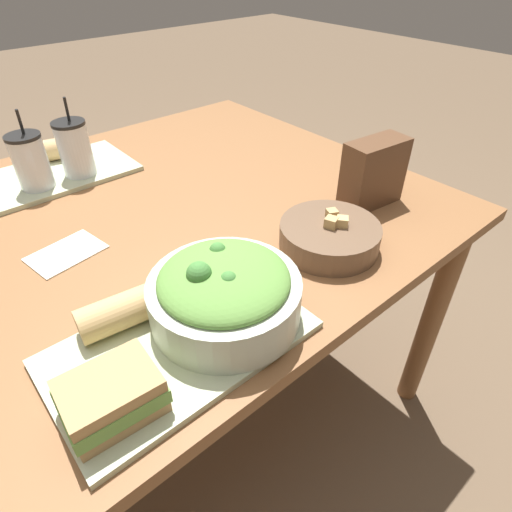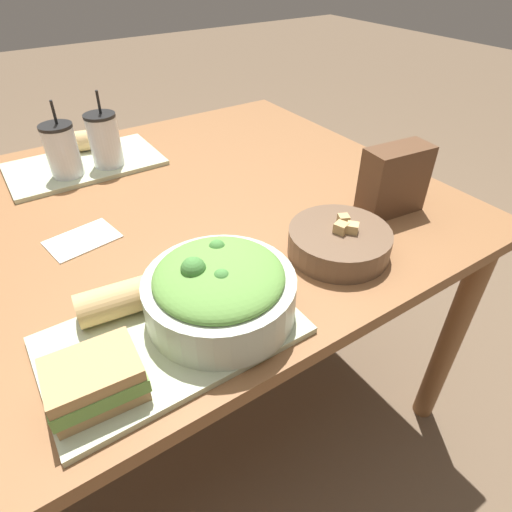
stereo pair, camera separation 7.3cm
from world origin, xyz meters
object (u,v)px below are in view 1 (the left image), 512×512
at_px(baguette_far, 41,152).
at_px(chip_bag, 373,173).
at_px(baguette_near, 132,307).
at_px(drink_cup_dark, 31,163).
at_px(drink_cup_red, 75,150).
at_px(napkin_folded, 66,253).
at_px(sandwich_near, 112,396).
at_px(salad_bowl, 225,292).
at_px(soup_bowl, 329,235).

distance_m(baguette_far, chip_bag, 0.89).
xyz_separation_m(baguette_near, drink_cup_dark, (0.04, 0.58, 0.03)).
height_order(drink_cup_red, napkin_folded, drink_cup_red).
height_order(sandwich_near, baguette_near, sandwich_near).
height_order(salad_bowl, sandwich_near, salad_bowl).
height_order(soup_bowl, drink_cup_red, drink_cup_red).
distance_m(baguette_near, drink_cup_red, 0.60).
bearing_deg(baguette_near, chip_bag, -82.80).
bearing_deg(napkin_folded, drink_cup_red, 61.92).
height_order(soup_bowl, napkin_folded, soup_bowl).
relative_size(baguette_far, drink_cup_dark, 0.72).
bearing_deg(baguette_far, drink_cup_dark, 169.50).
bearing_deg(napkin_folded, chip_bag, -23.30).
height_order(drink_cup_dark, napkin_folded, drink_cup_dark).
relative_size(soup_bowl, drink_cup_red, 1.03).
distance_m(sandwich_near, chip_bag, 0.74).
bearing_deg(drink_cup_dark, baguette_near, -94.07).
bearing_deg(drink_cup_dark, drink_cup_red, 0.00).
xyz_separation_m(soup_bowl, drink_cup_dark, (-0.37, 0.64, 0.05)).
relative_size(soup_bowl, sandwich_near, 1.55).
relative_size(baguette_near, napkin_folded, 1.12).
distance_m(baguette_near, drink_cup_dark, 0.58).
height_order(soup_bowl, chip_bag, chip_bag).
distance_m(sandwich_near, baguette_far, 0.88).
distance_m(salad_bowl, baguette_far, 0.81).
height_order(chip_bag, napkin_folded, chip_bag).
bearing_deg(napkin_folded, drink_cup_dark, 80.14).
xyz_separation_m(drink_cup_red, chip_bag, (0.47, -0.58, 0.00)).
bearing_deg(drink_cup_dark, napkin_folded, -99.86).
bearing_deg(chip_bag, napkin_folded, 163.19).
bearing_deg(chip_bag, sandwich_near, -162.99).
distance_m(drink_cup_dark, napkin_folded, 0.32).
xyz_separation_m(soup_bowl, napkin_folded, (-0.43, 0.33, -0.03)).
relative_size(soup_bowl, baguette_near, 1.19).
bearing_deg(salad_bowl, baguette_far, 91.32).
bearing_deg(soup_bowl, salad_bowl, -174.36).
xyz_separation_m(salad_bowl, drink_cup_red, (0.03, 0.67, 0.01)).
bearing_deg(soup_bowl, baguette_near, 171.60).
relative_size(sandwich_near, napkin_folded, 0.86).
distance_m(baguette_near, baguette_far, 0.73).
relative_size(salad_bowl, drink_cup_dark, 1.28).
distance_m(salad_bowl, drink_cup_red, 0.67).
bearing_deg(napkin_folded, sandwich_near, -102.12).
bearing_deg(chip_bag, salad_bowl, -163.57).
bearing_deg(baguette_far, salad_bowl, -165.29).
bearing_deg(drink_cup_dark, baguette_far, 66.11).
xyz_separation_m(salad_bowl, drink_cup_dark, (-0.08, 0.67, 0.01)).
bearing_deg(drink_cup_red, baguette_far, 109.09).
relative_size(drink_cup_dark, drink_cup_red, 0.97).
xyz_separation_m(soup_bowl, chip_bag, (0.21, 0.06, 0.05)).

